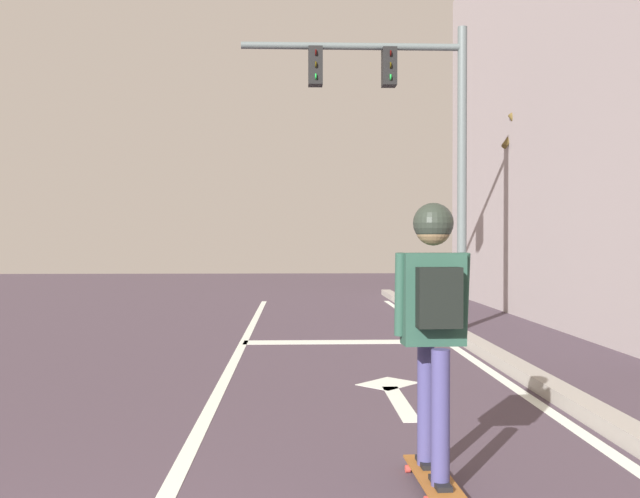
{
  "coord_description": "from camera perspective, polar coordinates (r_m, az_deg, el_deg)",
  "views": [
    {
      "loc": [
        0.87,
        -1.01,
        1.53
      ],
      "look_at": [
        1.16,
        6.97,
        1.42
      ],
      "focal_mm": 38.73,
      "sensor_mm": 36.0,
      "label": 1
    }
  ],
  "objects": [
    {
      "name": "roadside_tree",
      "position": [
        14.84,
        16.67,
        2.4
      ],
      "size": [
        1.03,
        0.98,
        4.54
      ],
      "color": "brown",
      "rests_on": "ground"
    },
    {
      "name": "skateboard",
      "position": [
        4.53,
        9.29,
        -18.07
      ],
      "size": [
        0.25,
        0.81,
        0.08
      ],
      "color": "#955622",
      "rests_on": "ground"
    },
    {
      "name": "lane_arrow_stem",
      "position": [
        6.64,
        6.63,
        -12.49
      ],
      "size": [
        0.16,
        1.4,
        0.01
      ],
      "primitive_type": "cube",
      "color": "silver",
      "rests_on": "ground"
    },
    {
      "name": "lane_line_center",
      "position": [
        7.21,
        -8.28,
        -11.42
      ],
      "size": [
        0.12,
        20.0,
        0.01
      ],
      "primitive_type": "cube",
      "color": "silver",
      "rests_on": "ground"
    },
    {
      "name": "traffic_signal_mast",
      "position": [
        12.04,
        7.08,
        10.79
      ],
      "size": [
        3.84,
        0.34,
        5.16
      ],
      "color": "#556060",
      "rests_on": "ground"
    },
    {
      "name": "skater",
      "position": [
        4.29,
        9.38,
        -4.4
      ],
      "size": [
        0.46,
        0.62,
        1.68
      ],
      "color": "#3F3C70",
      "rests_on": "skateboard"
    },
    {
      "name": "stop_bar",
      "position": [
        10.35,
        2.53,
        -7.68
      ],
      "size": [
        3.17,
        0.4,
        0.01
      ],
      "primitive_type": "cube",
      "color": "silver",
      "rests_on": "ground"
    },
    {
      "name": "curb_strip",
      "position": [
        7.58,
        17.58,
        -10.33
      ],
      "size": [
        0.24,
        24.0,
        0.14
      ],
      "primitive_type": "cube",
      "color": "#9B968D",
      "rests_on": "ground"
    },
    {
      "name": "lane_arrow_head",
      "position": [
        7.46,
        5.62,
        -11.0
      ],
      "size": [
        0.71,
        0.71,
        0.01
      ],
      "primitive_type": "cube",
      "rotation": [
        0.0,
        0.0,
        0.79
      ],
      "color": "silver",
      "rests_on": "ground"
    },
    {
      "name": "lane_line_curbside",
      "position": [
        7.52,
        15.75,
        -10.94
      ],
      "size": [
        0.12,
        20.0,
        0.01
      ],
      "primitive_type": "cube",
      "color": "silver",
      "rests_on": "ground"
    }
  ]
}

